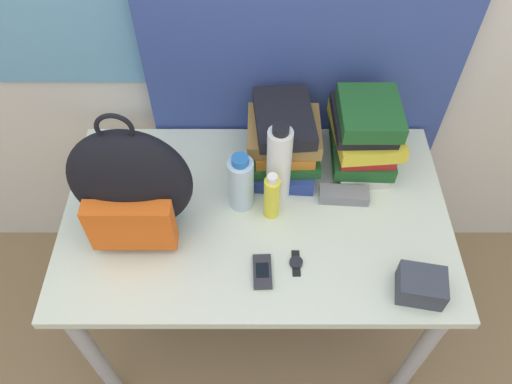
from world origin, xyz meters
TOP-DOWN VIEW (x-y plane):
  - desk at (0.00, 0.35)m, footprint 1.16×0.71m
  - backpack at (-0.34, 0.31)m, footprint 0.33×0.19m
  - book_stack_left at (0.08, 0.56)m, footprint 0.22×0.29m
  - book_stack_center at (0.33, 0.56)m, footprint 0.21×0.27m
  - water_bottle at (-0.04, 0.39)m, footprint 0.08×0.08m
  - sports_bottle at (0.07, 0.42)m, footprint 0.07×0.07m
  - sunscreen_bottle at (0.05, 0.35)m, footprint 0.05×0.05m
  - cell_phone at (0.02, 0.15)m, footprint 0.05×0.10m
  - sunglasses_case at (0.27, 0.41)m, footprint 0.15×0.07m
  - camera_pouch at (0.43, 0.09)m, footprint 0.14×0.12m
  - wristwatch at (0.11, 0.18)m, footprint 0.04×0.08m

SIDE VIEW (x-z plane):
  - desk at x=0.00m, z-range 0.27..1.01m
  - wristwatch at x=0.11m, z-range 0.74..0.75m
  - cell_phone at x=0.02m, z-range 0.74..0.76m
  - sunglasses_case at x=0.27m, z-range 0.74..0.77m
  - camera_pouch at x=0.43m, z-range 0.74..0.81m
  - sunscreen_bottle at x=0.05m, z-range 0.73..0.91m
  - water_bottle at x=-0.04m, z-range 0.73..0.94m
  - book_stack_left at x=0.08m, z-range 0.73..0.94m
  - book_stack_center at x=0.33m, z-range 0.74..0.99m
  - sports_bottle at x=0.07m, z-range 0.73..1.02m
  - backpack at x=-0.34m, z-range 0.70..1.13m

